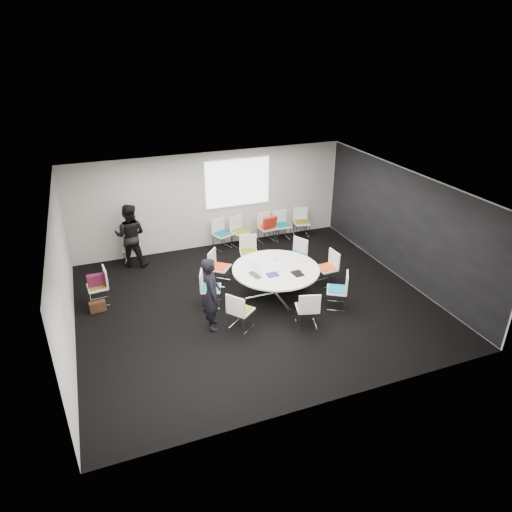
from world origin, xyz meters
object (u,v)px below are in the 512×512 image
object	(u,v)px
chair_ring_d	(220,273)
chair_ring_e	(211,295)
person_main	(211,294)
chair_back_c	(267,233)
chair_back_a	(222,240)
chair_back_d	(282,231)
brown_bag	(98,306)
cup	(275,258)
chair_person_back	(132,253)
person_back	(130,235)
chair_ring_h	(337,296)
maroon_bag	(96,280)
chair_ring_g	(307,315)
chair_ring_f	(241,317)
conference_table	(276,276)
laptop	(257,274)
chair_back_b	(240,237)
chair_ring_b	(296,261)
chair_back_e	(301,228)
chair_ring_a	(327,274)
chair_ring_c	(249,258)
chair_spare_left	(99,293)

from	to	relation	value
chair_ring_d	chair_ring_e	xyz separation A→B (m)	(-0.50, -0.93, 0.00)
person_main	chair_back_c	bearing A→B (deg)	-26.99
chair_back_a	chair_back_c	distance (m)	1.41
chair_back_d	brown_bag	size ratio (longest dim) A/B	2.44
chair_back_a	cup	distance (m)	2.72
chair_back_a	chair_back_d	xyz separation A→B (m)	(1.91, 0.00, 0.00)
chair_person_back	person_back	world-z (taller)	person_back
chair_back_a	person_back	distance (m)	2.67
cup	chair_ring_e	bearing A→B (deg)	-170.17
chair_ring_h	maroon_bag	world-z (taller)	chair_ring_h
chair_ring_g	chair_back_a	xyz separation A→B (m)	(-0.54, 4.47, 0.00)
chair_ring_g	chair_back_c	bearing A→B (deg)	94.66
chair_back_a	chair_ring_f	bearing A→B (deg)	56.68
chair_back_c	person_main	world-z (taller)	person_main
conference_table	laptop	size ratio (longest dim) A/B	5.69
chair_back_a	chair_back_b	distance (m)	0.55
chair_ring_d	person_back	world-z (taller)	person_back
chair_ring_b	chair_back_e	bearing A→B (deg)	-57.36
chair_ring_a	chair_back_e	world-z (taller)	same
chair_back_c	chair_back_d	xyz separation A→B (m)	(0.50, 0.01, 0.00)
chair_back_c	chair_back_d	size ratio (longest dim) A/B	1.00
chair_ring_b	brown_bag	xyz separation A→B (m)	(-5.08, -0.20, -0.16)
laptop	chair_ring_f	bearing A→B (deg)	127.85
conference_table	brown_bag	bearing A→B (deg)	168.91
person_back	chair_ring_c	bearing A→B (deg)	178.88
chair_spare_left	chair_back_d	bearing A→B (deg)	-76.01
chair_ring_a	laptop	size ratio (longest dim) A/B	2.42
chair_ring_d	cup	bearing A→B (deg)	102.05
chair_ring_f	chair_back_a	world-z (taller)	same
cup	brown_bag	world-z (taller)	cup
chair_ring_a	chair_spare_left	world-z (taller)	same
chair_ring_g	chair_person_back	xyz separation A→B (m)	(-3.13, 4.47, 0.00)
chair_ring_f	person_main	bearing A→B (deg)	-153.72
chair_back_b	laptop	bearing A→B (deg)	59.65
chair_back_c	cup	distance (m)	2.79
chair_ring_e	chair_back_a	bearing A→B (deg)	177.84
chair_ring_h	person_back	xyz separation A→B (m)	(-4.12, 3.86, 0.60)
person_main	cup	distance (m)	2.26
chair_ring_d	chair_ring_g	world-z (taller)	same
conference_table	maroon_bag	distance (m)	4.17
chair_ring_b	chair_ring_g	bearing A→B (deg)	132.53
chair_ring_f	chair_person_back	world-z (taller)	same
chair_ring_h	laptop	bearing A→B (deg)	93.89
person_main	person_back	size ratio (longest dim) A/B	0.94
chair_spare_left	maroon_bag	size ratio (longest dim) A/B	2.20
chair_ring_c	person_main	bearing A→B (deg)	67.02
chair_back_e	person_main	size ratio (longest dim) A/B	0.53
chair_ring_g	chair_back_c	distance (m)	4.55
person_main	chair_person_back	bearing A→B (deg)	27.26
chair_ring_e	laptop	size ratio (longest dim) A/B	2.42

